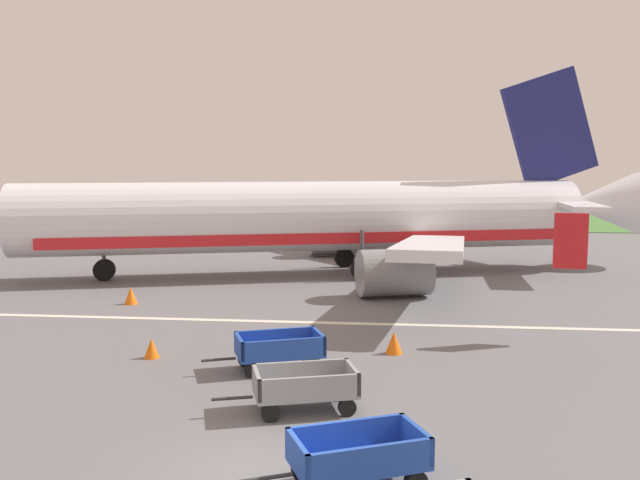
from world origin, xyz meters
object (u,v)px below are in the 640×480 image
object	(u,v)px
baggage_cart_second_in_row	(358,457)
traffic_cone_mid_apron	(152,348)
airplane	(326,218)
traffic_cone_by_carts	(131,296)
baggage_cart_fourth_in_row	(279,350)
baggage_cart_third_in_row	(305,387)
traffic_cone_near_plane	(394,342)

from	to	relation	value
baggage_cart_second_in_row	traffic_cone_mid_apron	distance (m)	10.50
airplane	traffic_cone_by_carts	world-z (taller)	airplane
airplane	baggage_cart_fourth_in_row	xyz separation A→B (m)	(0.26, -17.15, -2.45)
baggage_cart_second_in_row	traffic_cone_by_carts	bearing A→B (deg)	123.86
baggage_cart_second_in_row	traffic_cone_by_carts	world-z (taller)	baggage_cart_second_in_row
baggage_cart_third_in_row	traffic_cone_by_carts	world-z (taller)	baggage_cart_third_in_row
airplane	traffic_cone_near_plane	size ratio (longest dim) A/B	51.52
baggage_cart_third_in_row	traffic_cone_mid_apron	xyz separation A→B (m)	(-5.36, 4.05, -0.29)
baggage_cart_second_in_row	traffic_cone_by_carts	size ratio (longest dim) A/B	4.77
baggage_cart_second_in_row	traffic_cone_near_plane	xyz separation A→B (m)	(0.70, 9.23, -0.24)
airplane	baggage_cart_fourth_in_row	bearing A→B (deg)	-89.13
traffic_cone_mid_apron	baggage_cart_third_in_row	bearing A→B (deg)	-37.13
baggage_cart_second_in_row	traffic_cone_near_plane	distance (m)	9.26
baggage_cart_third_in_row	baggage_cart_fourth_in_row	bearing A→B (deg)	109.74
airplane	baggage_cart_second_in_row	distance (m)	24.62
airplane	traffic_cone_mid_apron	xyz separation A→B (m)	(-3.92, -16.38, -2.74)
baggage_cart_fourth_in_row	traffic_cone_mid_apron	bearing A→B (deg)	169.55
baggage_cart_second_in_row	traffic_cone_near_plane	world-z (taller)	baggage_cart_second_in_row
traffic_cone_mid_apron	traffic_cone_by_carts	distance (m)	8.58
traffic_cone_by_carts	airplane	bearing A→B (deg)	48.65
baggage_cart_second_in_row	traffic_cone_mid_apron	world-z (taller)	baggage_cart_second_in_row
baggage_cart_third_in_row	traffic_cone_near_plane	bearing A→B (deg)	67.57
airplane	baggage_cart_fourth_in_row	size ratio (longest dim) A/B	10.35
traffic_cone_mid_apron	baggage_cart_second_in_row	bearing A→B (deg)	-49.16
traffic_cone_near_plane	airplane	bearing A→B (deg)	103.59
baggage_cart_second_in_row	baggage_cart_third_in_row	xyz separation A→B (m)	(-1.51, 3.89, 0.00)
airplane	traffic_cone_mid_apron	world-z (taller)	airplane
baggage_cart_third_in_row	traffic_cone_mid_apron	size ratio (longest dim) A/B	5.73
baggage_cart_second_in_row	traffic_cone_by_carts	distance (m)	18.91
baggage_cart_fourth_in_row	traffic_cone_mid_apron	world-z (taller)	baggage_cart_fourth_in_row
baggage_cart_fourth_in_row	traffic_cone_mid_apron	distance (m)	4.26
baggage_cart_second_in_row	baggage_cart_fourth_in_row	world-z (taller)	same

